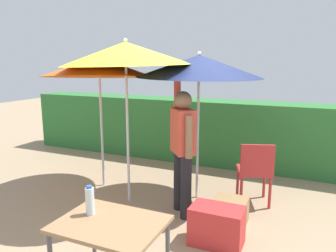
{
  "coord_description": "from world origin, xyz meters",
  "views": [
    {
      "loc": [
        1.73,
        -3.61,
        1.95
      ],
      "look_at": [
        0.0,
        0.3,
        1.1
      ],
      "focal_mm": 34.51,
      "sensor_mm": 36.0,
      "label": 1
    }
  ],
  "objects_px": {
    "person_vendor": "(183,144)",
    "crate_cardboard": "(230,211)",
    "chair_plastic": "(255,169)",
    "umbrella_rainbow": "(199,66)",
    "folding_table": "(111,234)",
    "bottle_water": "(90,201)",
    "cooler_box": "(217,226)",
    "umbrella_orange": "(126,54)",
    "umbrella_yellow": "(98,67)"
  },
  "relations": [
    {
      "from": "folding_table",
      "to": "bottle_water",
      "type": "height_order",
      "value": "bottle_water"
    },
    {
      "from": "umbrella_orange",
      "to": "person_vendor",
      "type": "xyz_separation_m",
      "value": [
        0.83,
        -0.05,
        -1.12
      ]
    },
    {
      "from": "umbrella_yellow",
      "to": "crate_cardboard",
      "type": "relative_size",
      "value": 5.2
    },
    {
      "from": "umbrella_yellow",
      "to": "person_vendor",
      "type": "distance_m",
      "value": 1.83
    },
    {
      "from": "person_vendor",
      "to": "cooler_box",
      "type": "bearing_deg",
      "value": -41.2
    },
    {
      "from": "umbrella_yellow",
      "to": "person_vendor",
      "type": "bearing_deg",
      "value": -14.79
    },
    {
      "from": "umbrella_yellow",
      "to": "chair_plastic",
      "type": "height_order",
      "value": "umbrella_yellow"
    },
    {
      "from": "person_vendor",
      "to": "chair_plastic",
      "type": "height_order",
      "value": "person_vendor"
    },
    {
      "from": "person_vendor",
      "to": "cooler_box",
      "type": "relative_size",
      "value": 3.33
    },
    {
      "from": "umbrella_orange",
      "to": "umbrella_yellow",
      "type": "height_order",
      "value": "umbrella_orange"
    },
    {
      "from": "umbrella_orange",
      "to": "crate_cardboard",
      "type": "xyz_separation_m",
      "value": [
        1.46,
        -0.05,
        -1.9
      ]
    },
    {
      "from": "person_vendor",
      "to": "crate_cardboard",
      "type": "distance_m",
      "value": 1.0
    },
    {
      "from": "umbrella_yellow",
      "to": "folding_table",
      "type": "distance_m",
      "value": 3.0
    },
    {
      "from": "crate_cardboard",
      "to": "chair_plastic",
      "type": "bearing_deg",
      "value": 74.72
    },
    {
      "from": "umbrella_rainbow",
      "to": "chair_plastic",
      "type": "relative_size",
      "value": 2.35
    },
    {
      "from": "umbrella_orange",
      "to": "person_vendor",
      "type": "bearing_deg",
      "value": -3.41
    },
    {
      "from": "umbrella_rainbow",
      "to": "person_vendor",
      "type": "distance_m",
      "value": 1.11
    },
    {
      "from": "person_vendor",
      "to": "folding_table",
      "type": "height_order",
      "value": "person_vendor"
    },
    {
      "from": "crate_cardboard",
      "to": "folding_table",
      "type": "xyz_separation_m",
      "value": [
        -0.52,
        -1.8,
        0.51
      ]
    },
    {
      "from": "chair_plastic",
      "to": "cooler_box",
      "type": "xyz_separation_m",
      "value": [
        -0.2,
        -1.19,
        -0.3
      ]
    },
    {
      "from": "person_vendor",
      "to": "cooler_box",
      "type": "height_order",
      "value": "person_vendor"
    },
    {
      "from": "crate_cardboard",
      "to": "umbrella_rainbow",
      "type": "bearing_deg",
      "value": 138.04
    },
    {
      "from": "bottle_water",
      "to": "cooler_box",
      "type": "bearing_deg",
      "value": 59.86
    },
    {
      "from": "umbrella_rainbow",
      "to": "crate_cardboard",
      "type": "bearing_deg",
      "value": -41.96
    },
    {
      "from": "umbrella_rainbow",
      "to": "umbrella_yellow",
      "type": "bearing_deg",
      "value": -173.99
    },
    {
      "from": "chair_plastic",
      "to": "crate_cardboard",
      "type": "height_order",
      "value": "chair_plastic"
    },
    {
      "from": "cooler_box",
      "to": "folding_table",
      "type": "height_order",
      "value": "folding_table"
    },
    {
      "from": "umbrella_rainbow",
      "to": "chair_plastic",
      "type": "height_order",
      "value": "umbrella_rainbow"
    },
    {
      "from": "umbrella_rainbow",
      "to": "cooler_box",
      "type": "xyz_separation_m",
      "value": [
        0.6,
        -1.1,
        -1.68
      ]
    },
    {
      "from": "umbrella_rainbow",
      "to": "crate_cardboard",
      "type": "xyz_separation_m",
      "value": [
        0.62,
        -0.56,
        -1.74
      ]
    },
    {
      "from": "umbrella_rainbow",
      "to": "umbrella_orange",
      "type": "height_order",
      "value": "umbrella_orange"
    },
    {
      "from": "crate_cardboard",
      "to": "folding_table",
      "type": "relative_size",
      "value": 0.5
    },
    {
      "from": "umbrella_rainbow",
      "to": "person_vendor",
      "type": "bearing_deg",
      "value": -91.12
    },
    {
      "from": "crate_cardboard",
      "to": "bottle_water",
      "type": "distance_m",
      "value": 2.04
    },
    {
      "from": "umbrella_orange",
      "to": "bottle_water",
      "type": "height_order",
      "value": "umbrella_orange"
    },
    {
      "from": "cooler_box",
      "to": "folding_table",
      "type": "relative_size",
      "value": 0.7
    },
    {
      "from": "umbrella_yellow",
      "to": "umbrella_orange",
      "type": "bearing_deg",
      "value": -26.93
    },
    {
      "from": "umbrella_rainbow",
      "to": "umbrella_orange",
      "type": "relative_size",
      "value": 0.93
    },
    {
      "from": "folding_table",
      "to": "bottle_water",
      "type": "relative_size",
      "value": 3.33
    },
    {
      "from": "folding_table",
      "to": "bottle_water",
      "type": "distance_m",
      "value": 0.3
    },
    {
      "from": "chair_plastic",
      "to": "crate_cardboard",
      "type": "xyz_separation_m",
      "value": [
        -0.18,
        -0.65,
        -0.35
      ]
    },
    {
      "from": "umbrella_orange",
      "to": "umbrella_yellow",
      "type": "relative_size",
      "value": 1.07
    },
    {
      "from": "crate_cardboard",
      "to": "bottle_water",
      "type": "bearing_deg",
      "value": -112.64
    },
    {
      "from": "cooler_box",
      "to": "person_vendor",
      "type": "bearing_deg",
      "value": 138.8
    },
    {
      "from": "person_vendor",
      "to": "bottle_water",
      "type": "bearing_deg",
      "value": -93.21
    },
    {
      "from": "umbrella_rainbow",
      "to": "umbrella_yellow",
      "type": "xyz_separation_m",
      "value": [
        -1.53,
        -0.16,
        -0.02
      ]
    },
    {
      "from": "chair_plastic",
      "to": "umbrella_rainbow",
      "type": "bearing_deg",
      "value": -173.75
    },
    {
      "from": "bottle_water",
      "to": "umbrella_rainbow",
      "type": "bearing_deg",
      "value": 87.29
    },
    {
      "from": "chair_plastic",
      "to": "cooler_box",
      "type": "relative_size",
      "value": 1.58
    },
    {
      "from": "person_vendor",
      "to": "crate_cardboard",
      "type": "xyz_separation_m",
      "value": [
        0.63,
        0.0,
        -0.78
      ]
    }
  ]
}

